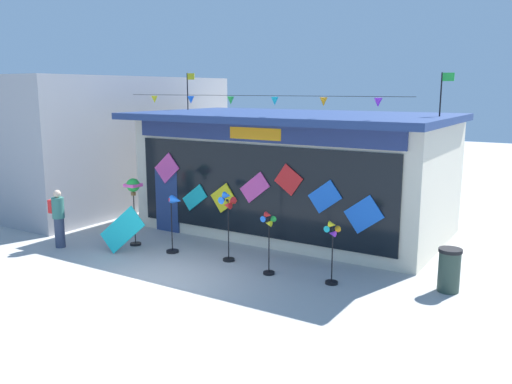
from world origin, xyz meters
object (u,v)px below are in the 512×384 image
(kite_shop_building, at_px, (295,171))
(wind_spinner_left, at_px, (175,214))
(wind_spinner_right, at_px, (332,244))
(person_near_camera, at_px, (58,217))
(trash_bin, at_px, (449,270))
(wind_spinner_far_left, at_px, (133,191))
(wind_spinner_center_right, at_px, (268,233))
(wind_spinner_center_left, at_px, (228,211))
(display_kite_on_ground, at_px, (122,230))

(kite_shop_building, xyz_separation_m, wind_spinner_left, (-1.56, -4.06, -0.78))
(wind_spinner_right, xyz_separation_m, person_near_camera, (-7.89, -1.38, -0.09))
(person_near_camera, distance_m, trash_bin, 10.59)
(wind_spinner_far_left, xyz_separation_m, wind_spinner_right, (6.18, 0.08, -0.65))
(wind_spinner_right, relative_size, trash_bin, 1.52)
(wind_spinner_center_right, xyz_separation_m, trash_bin, (4.01, 1.19, -0.54))
(wind_spinner_left, relative_size, wind_spinner_center_left, 0.87)
(wind_spinner_center_right, bearing_deg, wind_spinner_right, 7.31)
(kite_shop_building, bearing_deg, wind_spinner_center_left, -89.08)
(wind_spinner_far_left, height_order, person_near_camera, wind_spinner_far_left)
(wind_spinner_center_left, relative_size, trash_bin, 1.88)
(wind_spinner_right, bearing_deg, wind_spinner_left, -179.21)
(kite_shop_building, distance_m, wind_spinner_left, 4.42)
(wind_spinner_center_right, relative_size, display_kite_on_ground, 1.26)
(wind_spinner_right, height_order, person_near_camera, person_near_camera)
(wind_spinner_center_right, bearing_deg, wind_spinner_center_left, 167.03)
(person_near_camera, distance_m, display_kite_on_ground, 2.07)
(wind_spinner_center_left, bearing_deg, trash_bin, 8.97)
(display_kite_on_ground, bearing_deg, trash_bin, 12.35)
(wind_spinner_left, bearing_deg, display_kite_on_ground, -148.33)
(wind_spinner_left, xyz_separation_m, display_kite_on_ground, (-1.25, -0.77, -0.45))
(wind_spinner_far_left, bearing_deg, wind_spinner_center_right, -1.52)
(wind_spinner_far_left, bearing_deg, wind_spinner_right, 0.76)
(kite_shop_building, bearing_deg, wind_spinner_left, -111.06)
(wind_spinner_center_right, height_order, person_near_camera, person_near_camera)
(wind_spinner_center_left, distance_m, wind_spinner_right, 3.05)
(wind_spinner_far_left, bearing_deg, person_near_camera, -142.80)
(wind_spinner_right, relative_size, person_near_camera, 0.90)
(wind_spinner_center_right, xyz_separation_m, wind_spinner_right, (1.59, 0.20, -0.07))
(kite_shop_building, distance_m, wind_spinner_right, 5.13)
(wind_spinner_center_left, xyz_separation_m, trash_bin, (5.45, 0.86, -0.85))
(wind_spinner_center_right, relative_size, person_near_camera, 0.94)
(wind_spinner_left, relative_size, wind_spinner_right, 1.08)
(wind_spinner_far_left, height_order, wind_spinner_right, wind_spinner_far_left)
(kite_shop_building, distance_m, wind_spinner_center_right, 4.54)
(trash_bin, bearing_deg, wind_spinner_far_left, -172.91)
(wind_spinner_center_left, bearing_deg, kite_shop_building, 90.92)
(trash_bin, bearing_deg, wind_spinner_left, -171.55)
(display_kite_on_ground, bearing_deg, wind_spinner_far_left, 109.95)
(trash_bin, xyz_separation_m, display_kite_on_ground, (-8.33, -1.82, 0.16))
(kite_shop_building, relative_size, trash_bin, 9.65)
(kite_shop_building, distance_m, trash_bin, 6.43)
(wind_spinner_right, distance_m, trash_bin, 2.66)
(person_near_camera, bearing_deg, wind_spinner_far_left, -53.41)
(kite_shop_building, distance_m, wind_spinner_far_left, 5.12)
(trash_bin, distance_m, display_kite_on_ground, 8.53)
(wind_spinner_far_left, relative_size, wind_spinner_right, 1.30)
(wind_spinner_center_left, height_order, display_kite_on_ground, wind_spinner_center_left)
(wind_spinner_center_right, height_order, trash_bin, wind_spinner_center_right)
(wind_spinner_right, bearing_deg, wind_spinner_center_right, -172.69)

